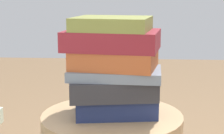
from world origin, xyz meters
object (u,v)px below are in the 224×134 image
at_px(book_navy, 115,105).
at_px(book_charcoal, 113,87).
at_px(book_olive, 113,24).
at_px(book_slate, 115,73).
at_px(book_rust, 115,59).
at_px(book_maroon, 113,40).

xyz_separation_m(book_navy, book_charcoal, (0.01, 0.00, 0.06)).
bearing_deg(book_olive, book_navy, 171.51).
distance_m(book_slate, book_olive, 0.16).
bearing_deg(book_rust, book_maroon, -9.47).
distance_m(book_navy, book_charcoal, 0.06).
bearing_deg(book_charcoal, book_maroon, -93.06).
relative_size(book_slate, book_rust, 1.11).
distance_m(book_slate, book_rust, 0.05).
height_order(book_navy, book_maroon, book_maroon).
xyz_separation_m(book_charcoal, book_rust, (-0.01, -0.00, 0.09)).
height_order(book_rust, book_maroon, book_maroon).
bearing_deg(book_slate, book_rust, -73.22).
bearing_deg(book_olive, book_slate, 129.28).
distance_m(book_maroon, book_olive, 0.05).
height_order(book_maroon, book_olive, book_olive).
height_order(book_charcoal, book_maroon, book_maroon).
xyz_separation_m(book_charcoal, book_maroon, (0.00, -0.01, 0.15)).
relative_size(book_charcoal, book_slate, 0.95).
bearing_deg(book_rust, book_navy, -166.79).
height_order(book_slate, book_maroon, book_maroon).
height_order(book_navy, book_slate, book_slate).
bearing_deg(book_slate, book_navy, -81.91).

